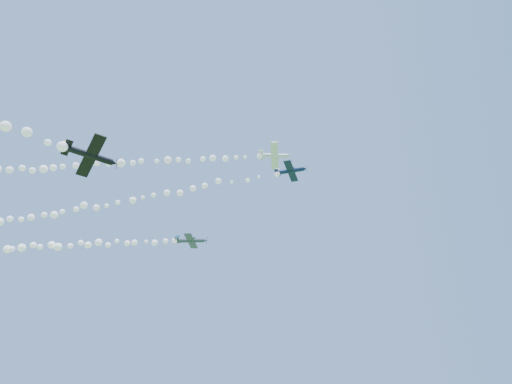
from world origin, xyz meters
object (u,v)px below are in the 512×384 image
(plane_navy, at_px, (291,171))
(plane_black, at_px, (91,155))
(plane_white, at_px, (275,155))
(plane_grey, at_px, (191,241))

(plane_navy, bearing_deg, plane_black, -127.19)
(plane_white, height_order, plane_navy, plane_white)
(plane_navy, distance_m, plane_black, 35.45)
(plane_grey, bearing_deg, plane_white, -45.58)
(plane_grey, relative_size, plane_black, 1.31)
(plane_grey, height_order, plane_black, plane_grey)
(plane_navy, relative_size, plane_grey, 0.75)
(plane_white, height_order, plane_grey, plane_white)
(plane_white, distance_m, plane_grey, 30.37)
(plane_navy, height_order, plane_grey, plane_grey)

